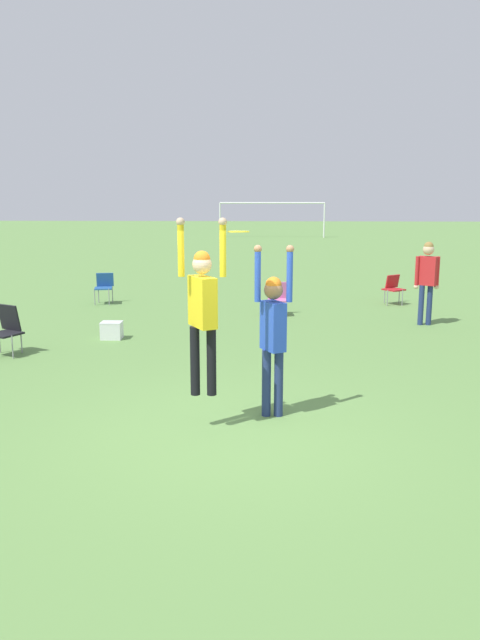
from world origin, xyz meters
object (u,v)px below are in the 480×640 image
Objects in this scene: camping_chair_1 at (7,327)px; person_defending at (273,326)px; camping_chair_2 at (104,285)px; cooler_box at (112,330)px; camping_chair_3 at (393,287)px; camping_chair_0 at (277,296)px; frisbee at (239,232)px; person_spectator_near at (427,274)px; person_jumping at (202,303)px.

person_defending is at bearing 174.81° from camping_chair_1.
cooler_box is at bearing 94.43° from camping_chair_2.
camping_chair_2 reaches higher than camping_chair_3.
camping_chair_0 is 4.39m from cooler_box.
frisbee is at bearing 168.80° from camping_chair_1.
camping_chair_1 is at bearing 141.85° from frisbee.
person_defending is 7.00m from person_spectator_near.
frisbee reaches higher than camping_chair_1.
person_spectator_near is at bearing 14.01° from cooler_box.
camping_chair_2 reaches higher than cooler_box.
camping_chair_2 is at bearing -165.25° from person_spectator_near.
cooler_box is (-2.38, 4.87, -1.45)m from person_jumping.
person_jumping is at bearing 78.94° from camping_chair_0.
person_defending is at bearing -90.00° from person_jumping.
camping_chair_0 is at bearing -165.35° from person_spectator_near.
person_defending is (0.87, 0.50, -0.39)m from person_jumping.
person_jumping is 2.74× the size of camping_chair_0.
camping_chair_3 is (3.32, 8.78, -0.76)m from person_defending.
cooler_box is at bearing -173.09° from person_defending.
person_jumping is at bearing 99.81° from camping_chair_2.
camping_chair_0 is at bearing 85.38° from frisbee.
camping_chair_1 is 2.11m from cooler_box.
camping_chair_3 is 7.92m from cooler_box.
camping_chair_0 is 1.91× the size of cooler_box.
cooler_box is at bearing 120.45° from frisbee.
frisbee is 0.34× the size of camping_chair_3.
camping_chair_1 is 9.99m from camping_chair_3.
camping_chair_1 is at bearing 18.60° from person_jumping.
camping_chair_0 is 3.55m from person_spectator_near.
person_defending is 5.79m from camping_chair_1.
person_jumping is 1.17× the size of person_spectator_near.
person_jumping is at bearing -170.60° from frisbee.
person_spectator_near is (4.37, 6.56, -0.47)m from person_jumping.
person_jumping is 2.40× the size of camping_chair_1.
camping_chair_3 is at bearing 129.56° from person_defending.
camping_chair_1 reaches higher than cooler_box.
person_jumping is 1.08m from person_defending.
person_spectator_near is (3.50, 6.06, -0.08)m from person_defending.
camping_chair_1 is (-4.43, 3.48, -1.96)m from frisbee.
frisbee is 10.14m from camping_chair_3.
camping_chair_3 is at bearing 67.83° from frisbee.
frisbee is 5.97m from camping_chair_1.
camping_chair_1 reaches higher than camping_chair_0.
camping_chair_3 is (3.75, 9.20, -2.01)m from frisbee.
frisbee is 0.33× the size of camping_chair_0.
person_jumping is 10.24m from camping_chair_3.
cooler_box is (-3.26, 4.38, -1.05)m from person_defending.
camping_chair_3 is at bearing -118.09° from camping_chair_1.
camping_chair_3 is at bearing -155.12° from camping_chair_0.
person_spectator_near is at bearing 150.83° from camping_chair_2.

